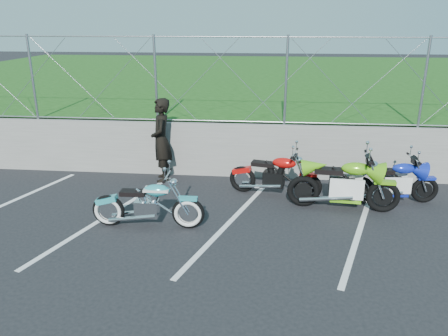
# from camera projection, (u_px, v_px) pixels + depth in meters

# --- Properties ---
(ground) EXTENTS (90.00, 90.00, 0.00)m
(ground) POSITION_uv_depth(u_px,v_px,m) (227.00, 245.00, 7.37)
(ground) COLOR black
(ground) RESTS_ON ground
(retaining_wall) EXTENTS (30.00, 0.22, 1.30)m
(retaining_wall) POSITION_uv_depth(u_px,v_px,m) (241.00, 150.00, 10.45)
(retaining_wall) COLOR slate
(retaining_wall) RESTS_ON ground
(grass_field) EXTENTS (30.00, 20.00, 1.30)m
(grass_field) POSITION_uv_depth(u_px,v_px,m) (255.00, 88.00, 19.87)
(grass_field) COLOR #194712
(grass_field) RESTS_ON ground
(chain_link_fence) EXTENTS (28.00, 0.03, 2.00)m
(chain_link_fence) POSITION_uv_depth(u_px,v_px,m) (242.00, 80.00, 9.92)
(chain_link_fence) COLOR gray
(chain_link_fence) RESTS_ON retaining_wall
(parking_lines) EXTENTS (18.29, 4.31, 0.01)m
(parking_lines) POSITION_uv_depth(u_px,v_px,m) (296.00, 222.00, 8.19)
(parking_lines) COLOR silver
(parking_lines) RESTS_ON ground
(cruiser_turquoise) EXTENTS (2.07, 0.65, 1.03)m
(cruiser_turquoise) POSITION_uv_depth(u_px,v_px,m) (149.00, 206.00, 7.89)
(cruiser_turquoise) COLOR black
(cruiser_turquoise) RESTS_ON ground
(naked_orange) EXTENTS (1.99, 0.70, 1.01)m
(naked_orange) POSITION_uv_depth(u_px,v_px,m) (276.00, 177.00, 9.30)
(naked_orange) COLOR black
(naked_orange) RESTS_ON ground
(sportbike_green) EXTENTS (2.19, 0.78, 1.14)m
(sportbike_green) POSITION_uv_depth(u_px,v_px,m) (345.00, 186.00, 8.61)
(sportbike_green) COLOR black
(sportbike_green) RESTS_ON ground
(sportbike_blue) EXTENTS (1.88, 0.67, 0.97)m
(sportbike_blue) POSITION_uv_depth(u_px,v_px,m) (394.00, 183.00, 8.97)
(sportbike_blue) COLOR black
(sportbike_blue) RESTS_ON ground
(person_standing) EXTENTS (0.61, 0.79, 1.94)m
(person_standing) POSITION_uv_depth(u_px,v_px,m) (161.00, 140.00, 10.06)
(person_standing) COLOR black
(person_standing) RESTS_ON ground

